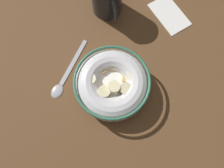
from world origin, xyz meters
The scene contains 4 objects.
ground_plane centered at (0.00, 0.00, -1.00)cm, with size 119.75×119.75×2.00cm, color brown.
cereal_bowl centered at (0.02, 0.00, 2.94)cm, with size 16.60×16.60×5.65cm.
spoon centered at (-5.62, -10.22, 0.32)cm, with size 12.81×12.74×0.80cm.
folded_napkin centered at (-13.60, 20.80, 0.15)cm, with size 10.91×6.55×0.30cm, color white.
Camera 1 is at (12.06, -4.32, 47.08)cm, focal length 33.30 mm.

